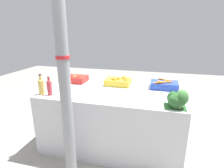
% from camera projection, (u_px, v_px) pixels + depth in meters
% --- Properties ---
extents(ground_plane, '(10.00, 10.00, 0.00)m').
position_uv_depth(ground_plane, '(112.00, 143.00, 2.56)').
color(ground_plane, gray).
extents(market_table, '(1.82, 0.93, 0.81)m').
position_uv_depth(market_table, '(112.00, 119.00, 2.44)').
color(market_table, silver).
rests_on(market_table, ground_plane).
extents(support_pole, '(0.13, 0.13, 2.67)m').
position_uv_depth(support_pole, '(63.00, 59.00, 1.58)').
color(support_pole, gray).
rests_on(support_pole, ground_plane).
extents(apple_crate, '(0.37, 0.26, 0.12)m').
position_uv_depth(apple_crate, '(75.00, 79.00, 2.74)').
color(apple_crate, red).
rests_on(apple_crate, market_table).
extents(orange_crate, '(0.37, 0.26, 0.13)m').
position_uv_depth(orange_crate, '(118.00, 81.00, 2.58)').
color(orange_crate, gold).
rests_on(orange_crate, market_table).
extents(carrot_crate, '(0.37, 0.26, 0.13)m').
position_uv_depth(carrot_crate, '(164.00, 85.00, 2.43)').
color(carrot_crate, '#2847B7').
rests_on(carrot_crate, market_table).
extents(broccoli_pile, '(0.23, 0.21, 0.20)m').
position_uv_depth(broccoli_pile, '(177.00, 99.00, 1.79)').
color(broccoli_pile, '#2D602D').
rests_on(broccoli_pile, market_table).
extents(juice_bottle_golden, '(0.07, 0.07, 0.26)m').
position_uv_depth(juice_bottle_golden, '(41.00, 86.00, 2.18)').
color(juice_bottle_golden, gold).
rests_on(juice_bottle_golden, market_table).
extents(juice_bottle_ruby, '(0.06, 0.06, 0.25)m').
position_uv_depth(juice_bottle_ruby, '(49.00, 87.00, 2.16)').
color(juice_bottle_ruby, '#B2333D').
rests_on(juice_bottle_ruby, market_table).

